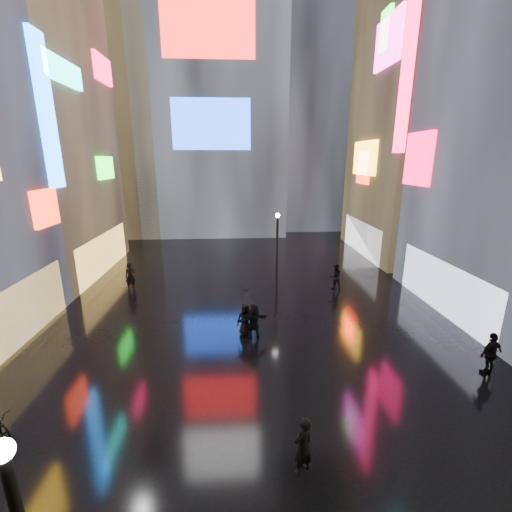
{
  "coord_description": "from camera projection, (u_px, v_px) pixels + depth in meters",
  "views": [
    {
      "loc": [
        -0.8,
        -0.56,
        8.57
      ],
      "look_at": [
        0.0,
        12.0,
        5.0
      ],
      "focal_mm": 24.0,
      "sensor_mm": 36.0,
      "label": 1
    }
  ],
  "objects": [
    {
      "name": "pedestrian_4",
      "position": [
        245.0,
        320.0,
        17.1
      ],
      "size": [
        0.82,
        0.53,
        1.68
      ],
      "primitive_type": "imported",
      "rotation": [
        0.0,
        0.0,
        -0.0
      ],
      "color": "black",
      "rests_on": "ground"
    },
    {
      "name": "lamp_far",
      "position": [
        277.0,
        247.0,
        22.77
      ],
      "size": [
        0.3,
        0.3,
        5.2
      ],
      "color": "black",
      "rests_on": "ground"
    },
    {
      "name": "pedestrian_5",
      "position": [
        254.0,
        321.0,
        16.83
      ],
      "size": [
        1.72,
        1.09,
        1.77
      ],
      "primitive_type": "imported",
      "rotation": [
        0.0,
        0.0,
        3.51
      ],
      "color": "black",
      "rests_on": "ground"
    },
    {
      "name": "pedestrian_8",
      "position": [
        303.0,
        446.0,
        9.5
      ],
      "size": [
        0.79,
        0.72,
        1.8
      ],
      "primitive_type": "imported",
      "rotation": [
        0.0,
        0.0,
        3.72
      ],
      "color": "black",
      "rests_on": "ground"
    },
    {
      "name": "building_right_far",
      "position": [
        431.0,
        93.0,
        28.89
      ],
      "size": [
        10.28,
        12.0,
        28.0
      ],
      "color": "black",
      "rests_on": "ground"
    },
    {
      "name": "tower_flank_right",
      "position": [
        310.0,
        90.0,
        43.0
      ],
      "size": [
        12.0,
        12.0,
        34.0
      ],
      "primitive_type": "cube",
      "color": "black",
      "rests_on": "ground"
    },
    {
      "name": "tower_main",
      "position": [
        212.0,
        47.0,
        39.23
      ],
      "size": [
        16.0,
        14.2,
        42.0
      ],
      "color": "black",
      "rests_on": "ground"
    },
    {
      "name": "umbrella_2",
      "position": [
        245.0,
        296.0,
        16.76
      ],
      "size": [
        1.02,
        1.04,
        0.85
      ],
      "primitive_type": "imported",
      "rotation": [
        0.0,
        0.0,
        3.25
      ],
      "color": "black",
      "rests_on": "pedestrian_4"
    },
    {
      "name": "pedestrian_7",
      "position": [
        335.0,
        277.0,
        23.24
      ],
      "size": [
        0.92,
        0.75,
        1.75
      ],
      "primitive_type": "imported",
      "rotation": [
        0.0,
        0.0,
        3.25
      ],
      "color": "black",
      "rests_on": "ground"
    },
    {
      "name": "building_left_far",
      "position": [
        16.0,
        123.0,
        23.91
      ],
      "size": [
        10.28,
        12.0,
        22.0
      ],
      "color": "black",
      "rests_on": "ground"
    },
    {
      "name": "pedestrian_3",
      "position": [
        491.0,
        354.0,
        13.93
      ],
      "size": [
        1.17,
        0.73,
        1.86
      ],
      "primitive_type": "imported",
      "rotation": [
        0.0,
        0.0,
        3.41
      ],
      "color": "black",
      "rests_on": "ground"
    },
    {
      "name": "ground",
      "position": [
        248.0,
        297.0,
        22.13
      ],
      "size": [
        140.0,
        140.0,
        0.0
      ],
      "primitive_type": "plane",
      "color": "black",
      "rests_on": "ground"
    },
    {
      "name": "tower_flank_left",
      "position": [
        116.0,
        119.0,
        38.84
      ],
      "size": [
        10.0,
        10.0,
        26.0
      ],
      "primitive_type": "cube",
      "color": "black",
      "rests_on": "ground"
    },
    {
      "name": "pedestrian_6",
      "position": [
        130.0,
        277.0,
        23.12
      ],
      "size": [
        0.79,
        0.67,
        1.85
      ],
      "primitive_type": "imported",
      "rotation": [
        0.0,
        0.0,
        0.41
      ],
      "color": "black",
      "rests_on": "ground"
    }
  ]
}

